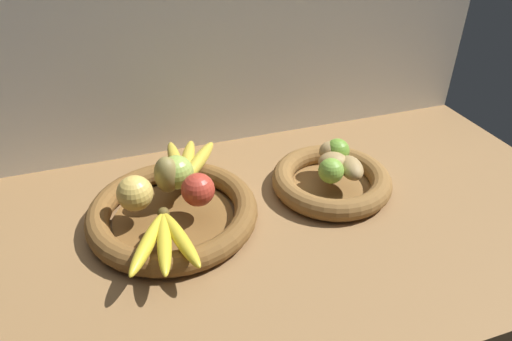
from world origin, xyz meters
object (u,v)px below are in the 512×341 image
Objects in this scene: banana_bunch_front at (164,240)px; potato_small at (351,168)px; potato_back at (333,152)px; lime_near at (331,171)px; banana_bunch_back at (187,162)px; lime_far at (337,151)px; potato_large at (333,163)px; pear_brown at (167,175)px; fruit_bowl_right at (331,181)px; fruit_bowl_left at (173,213)px; apple_red_right at (198,190)px; apple_golden_left at (135,194)px; apple_green_back at (177,172)px.

banana_bunch_front is 2.22× the size of potato_small.
lime_near reaches higher than potato_back.
potato_back is (32.33, -7.79, 1.04)cm from banana_bunch_back.
potato_small is at bearing 6.67° from lime_near.
potato_back is 1.10× the size of lime_far.
banana_bunch_front is at bearing -158.57° from potato_back.
potato_large is 4.38cm from potato_back.
pear_brown is 1.32× the size of potato_back.
potato_back is 8.58cm from lime_near.
potato_back is 1.12× the size of lime_near.
potato_large reaches higher than fruit_bowl_right.
fruit_bowl_left is 6.23× the size of lime_far.
pear_brown is at bearing 166.97° from lime_near.
potato_large is at bearing -127.87° from lime_far.
fruit_bowl_left is 39.44cm from potato_small.
potato_small is (39.06, -2.90, 4.64)cm from fruit_bowl_left.
fruit_bowl_left is at bearing 180.00° from fruit_bowl_right.
fruit_bowl_right is 4.01× the size of apple_red_right.
potato_large is 4.11cm from potato_small.
apple_green_back is (9.07, 4.86, 0.05)cm from apple_golden_left.
pear_brown is at bearing 173.23° from fruit_bowl_right.
apple_golden_left is 17.00cm from banana_bunch_back.
apple_green_back is at bearing 66.35° from fruit_bowl_left.
apple_red_right reaches higher than potato_small.
apple_golden_left is 10.29cm from apple_green_back.
potato_large is at bearing 3.65° from apple_red_right.
apple_green_back is at bearing 171.24° from potato_large.
pear_brown is at bearing -126.06° from banana_bunch_back.
banana_bunch_front is at bearing -166.80° from lime_near.
banana_bunch_back is at bearing 156.29° from potato_small.
apple_green_back is 0.40× the size of banana_bunch_front.
fruit_bowl_right is at bearing 0.00° from potato_large.
apple_green_back is 0.90× the size of potato_small.
pear_brown is at bearing 77.89° from banana_bunch_front.
fruit_bowl_right is (36.16, 0.00, 0.01)cm from fruit_bowl_left.
lime_near is at bearing -15.48° from apple_green_back.
pear_brown is 1.01× the size of potato_small.
banana_bunch_back is 3.12× the size of potato_back.
fruit_bowl_left is at bearing 74.64° from banana_bunch_front.
apple_golden_left is 42.96cm from potato_large.
apple_green_back reaches higher than banana_bunch_front.
lime_far is at bearing 3.94° from apple_golden_left.
potato_small is at bearing -4.07° from apple_golden_left.
potato_small is (45.84, -3.26, -1.50)cm from apple_golden_left.
potato_back is (37.97, 3.99, 5.07)cm from fruit_bowl_left.
potato_small is at bearing -12.45° from apple_green_back.
fruit_bowl_right is 4.81× the size of lime_far.
apple_red_right is 1.20× the size of lime_far.
apple_green_back is 1.07× the size of apple_red_right.
lime_far is at bearing 9.26° from apple_red_right.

